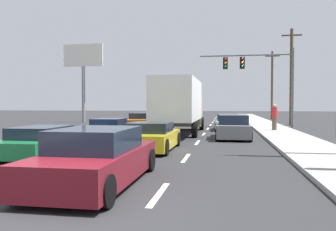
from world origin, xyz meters
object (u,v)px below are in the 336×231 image
car_blue (110,128)px  traffic_signal_mast (253,69)px  box_truck (180,103)px  car_maroon (97,159)px  roadside_billboard (83,66)px  car_orange (142,122)px  car_silver (228,123)px  utility_pole_far (272,84)px  utility_pole_mid (291,76)px  car_green (43,142)px  car_gray (233,128)px  pedestrian_mid_block (274,117)px  car_yellow (151,137)px

car_blue → traffic_signal_mast: (8.94, 10.46, 4.40)m
box_truck → car_maroon: (-0.10, -14.34, -1.40)m
car_maroon → roadside_billboard: bearing=114.3°
car_orange → car_silver: (6.53, 0.77, -0.05)m
car_silver → utility_pole_far: (5.79, 19.91, 4.01)m
utility_pole_mid → car_silver: bearing=-131.2°
car_green → car_orange: bearing=88.5°
traffic_signal_mast → car_maroon: bearing=-103.7°
car_gray → utility_pole_far: bearing=78.2°
car_blue → pedestrian_mid_block: size_ratio=2.57×
box_truck → traffic_signal_mast: size_ratio=1.19×
pedestrian_mid_block → car_green: bearing=-128.0°
utility_pole_mid → traffic_signal_mast: bearing=-138.3°
car_orange → box_truck: bearing=-44.2°
car_green → car_gray: car_gray is taller
utility_pole_mid → utility_pole_far: size_ratio=1.00×
utility_pole_far → roadside_billboard: size_ratio=1.07×
car_silver → pedestrian_mid_block: pedestrian_mid_block is taller
car_orange → traffic_signal_mast: traffic_signal_mast is taller
car_maroon → utility_pole_mid: 26.88m
car_gray → utility_pole_far: size_ratio=0.51×
box_truck → car_yellow: 8.25m
car_silver → roadside_billboard: roadside_billboard is taller
car_green → car_yellow: 4.27m
car_gray → traffic_signal_mast: 10.98m
box_truck → car_maroon: bearing=-90.4°
box_truck → car_yellow: bearing=-91.0°
car_blue → car_gray: (7.11, 0.53, 0.10)m
car_green → utility_pole_mid: utility_pole_mid is taller
car_silver → car_gray: 6.63m
car_yellow → car_silver: size_ratio=0.90×
traffic_signal_mast → pedestrian_mid_block: (1.12, -4.90, -3.86)m
car_orange → car_yellow: car_orange is taller
car_blue → pedestrian_mid_block: pedestrian_mid_block is taller
box_truck → pedestrian_mid_block: 6.86m
car_maroon → roadside_billboard: size_ratio=0.57×
car_maroon → traffic_signal_mast: 22.79m
car_silver → traffic_signal_mast: traffic_signal_mast is taller
car_orange → car_green: size_ratio=1.01×
car_green → car_maroon: (3.67, -3.95, 0.09)m
car_orange → car_yellow: size_ratio=1.07×
box_truck → car_yellow: (-0.15, -8.12, -1.48)m
car_green → roadside_billboard: (-8.08, 22.09, 5.42)m
car_yellow → utility_pole_far: (9.04, 32.11, 4.01)m
roadside_billboard → car_orange: bearing=-44.8°
car_silver → utility_pole_far: 21.11m
car_gray → car_maroon: bearing=-106.4°
utility_pole_mid → roadside_billboard: (-20.73, 1.02, 1.38)m
car_yellow → roadside_billboard: bearing=120.6°
car_blue → utility_pole_mid: bearing=47.4°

